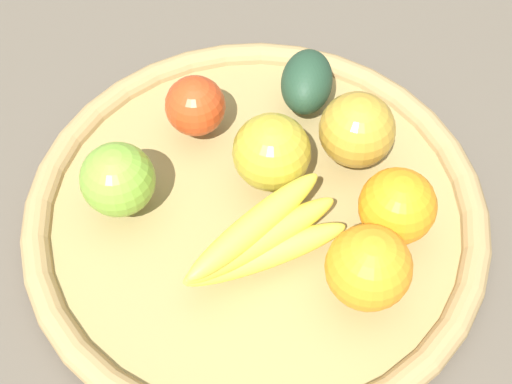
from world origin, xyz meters
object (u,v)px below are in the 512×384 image
Objects in this scene: avocado at (307,82)px; apple_3 at (195,106)px; apple_0 at (118,180)px; apple_1 at (357,130)px; apple_2 at (267,151)px; orange_1 at (369,268)px; orange_0 at (397,206)px; banana_bunch at (261,239)px.

apple_3 is at bearing -137.87° from avocado.
apple_0 is 0.12m from apple_3.
apple_1 is 0.10m from apple_2.
orange_1 is at bearing -54.99° from avocado.
orange_1 reaches higher than orange_0.
apple_0 and orange_0 have the same top height.
apple_3 is 0.10m from apple_2.
apple_3 is at bearing 78.73° from apple_0.
apple_1 is at bearing -34.21° from avocado.
apple_1 is 0.99× the size of orange_1.
apple_1 is at bearing 75.45° from banana_bunch.
apple_0 is 0.23m from avocado.
apple_3 is 0.78× the size of avocado.
orange_1 is at bearing -26.02° from apple_3.
banana_bunch is at bearing -80.10° from avocado.
apple_0 is 0.15m from banana_bunch.
apple_2 is at bearing 148.20° from orange_1.
orange_0 is 0.95× the size of orange_1.
apple_2 is 1.00× the size of orange_1.
apple_3 is 0.24m from orange_0.
apple_0 reaches higher than apple_3.
apple_3 reaches higher than avocado.
orange_0 reaches higher than banana_bunch.
apple_1 is 0.09m from avocado.
apple_1 is (0.04, 0.15, 0.01)m from banana_bunch.
apple_0 is 0.99× the size of orange_0.
apple_3 is (0.02, 0.12, -0.00)m from apple_0.
avocado is at bearing 91.32° from apple_2.
apple_0 is at bearing -142.91° from apple_2.
orange_1 is (0.14, -0.08, 0.00)m from apple_2.
apple_3 is 0.26m from orange_1.
orange_1 is at bearing -31.80° from apple_2.
banana_bunch is 0.16m from apple_1.
banana_bunch is 2.09× the size of apple_2.
apple_2 is (-0.03, 0.09, 0.01)m from banana_bunch.
apple_0 is at bearing -178.58° from orange_1.
apple_0 is 0.94× the size of apple_1.
apple_1 is (0.17, 0.03, 0.01)m from apple_3.
banana_bunch is 2.08× the size of orange_1.
apple_1 is (-0.07, 0.07, 0.00)m from orange_0.
apple_2 reaches higher than apple_0.
banana_bunch is at bearing -176.76° from orange_1.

